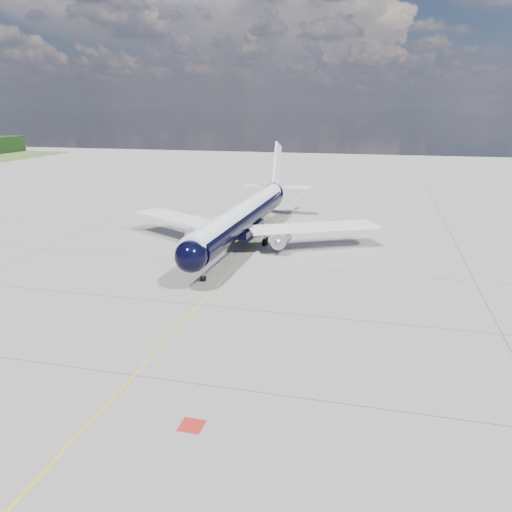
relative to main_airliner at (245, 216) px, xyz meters
name	(u,v)px	position (x,y,z in m)	size (l,w,h in m)	color
ground	(247,253)	(1.64, -5.05, -4.39)	(320.00, 320.00, 0.00)	gray
taxiway_centerline	(237,264)	(1.64, -10.05, -4.38)	(0.16, 160.00, 0.01)	#E3B50B
red_marking	(192,426)	(8.44, -45.05, -4.38)	(1.60, 1.60, 0.01)	maroon
main_airliner	(245,216)	(0.00, 0.00, 0.00)	(40.20, 48.87, 14.13)	black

